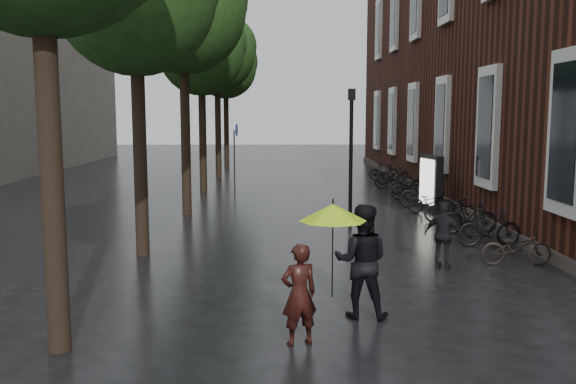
{
  "coord_description": "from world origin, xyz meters",
  "views": [
    {
      "loc": [
        -0.86,
        -7.52,
        3.41
      ],
      "look_at": [
        -0.61,
        5.53,
        1.72
      ],
      "focal_mm": 38.0,
      "sensor_mm": 36.0,
      "label": 1
    }
  ],
  "objects_px": {
    "pedestrian_walking": "(444,235)",
    "lamp_post": "(351,143)",
    "person_burgundy": "(299,294)",
    "ad_lightbox": "(431,183)",
    "person_black": "(362,261)",
    "parked_bicycles": "(423,194)"
  },
  "relations": [
    {
      "from": "person_burgundy",
      "to": "person_black",
      "type": "distance_m",
      "value": 1.65
    },
    {
      "from": "pedestrian_walking",
      "to": "ad_lightbox",
      "type": "distance_m",
      "value": 8.23
    },
    {
      "from": "pedestrian_walking",
      "to": "lamp_post",
      "type": "bearing_deg",
      "value": -41.99
    },
    {
      "from": "pedestrian_walking",
      "to": "parked_bicycles",
      "type": "relative_size",
      "value": 0.08
    },
    {
      "from": "person_black",
      "to": "pedestrian_walking",
      "type": "distance_m",
      "value": 3.94
    },
    {
      "from": "parked_bicycles",
      "to": "ad_lightbox",
      "type": "distance_m",
      "value": 1.17
    },
    {
      "from": "person_black",
      "to": "ad_lightbox",
      "type": "bearing_deg",
      "value": -98.43
    },
    {
      "from": "person_burgundy",
      "to": "parked_bicycles",
      "type": "height_order",
      "value": "person_burgundy"
    },
    {
      "from": "person_black",
      "to": "person_burgundy",
      "type": "bearing_deg",
      "value": 59.45
    },
    {
      "from": "person_burgundy",
      "to": "ad_lightbox",
      "type": "distance_m",
      "value": 13.49
    },
    {
      "from": "parked_bicycles",
      "to": "pedestrian_walking",
      "type": "bearing_deg",
      "value": -100.9
    },
    {
      "from": "person_black",
      "to": "lamp_post",
      "type": "relative_size",
      "value": 0.46
    },
    {
      "from": "person_burgundy",
      "to": "lamp_post",
      "type": "relative_size",
      "value": 0.37
    },
    {
      "from": "parked_bicycles",
      "to": "ad_lightbox",
      "type": "xyz_separation_m",
      "value": [
        -0.01,
        -1.05,
        0.52
      ]
    },
    {
      "from": "person_burgundy",
      "to": "pedestrian_walking",
      "type": "bearing_deg",
      "value": -146.45
    },
    {
      "from": "person_burgundy",
      "to": "pedestrian_walking",
      "type": "height_order",
      "value": "person_burgundy"
    },
    {
      "from": "person_black",
      "to": "pedestrian_walking",
      "type": "bearing_deg",
      "value": -114.04
    },
    {
      "from": "person_burgundy",
      "to": "ad_lightbox",
      "type": "xyz_separation_m",
      "value": [
        5.1,
        12.48,
        0.22
      ]
    },
    {
      "from": "parked_bicycles",
      "to": "ad_lightbox",
      "type": "height_order",
      "value": "ad_lightbox"
    },
    {
      "from": "person_burgundy",
      "to": "ad_lightbox",
      "type": "relative_size",
      "value": 0.78
    },
    {
      "from": "person_burgundy",
      "to": "ad_lightbox",
      "type": "bearing_deg",
      "value": -131.55
    },
    {
      "from": "pedestrian_walking",
      "to": "lamp_post",
      "type": "height_order",
      "value": "lamp_post"
    }
  ]
}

